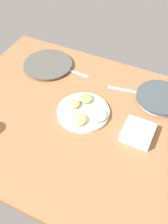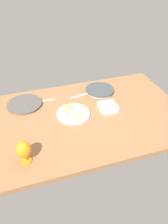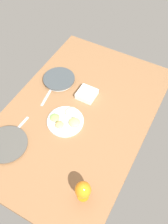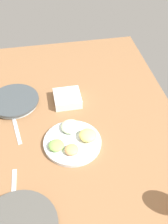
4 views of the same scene
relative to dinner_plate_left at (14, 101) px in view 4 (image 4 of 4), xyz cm
name	(u,v)px [view 4 (image 4 of 4)]	position (x,y,z in cm)	size (l,w,h in cm)	color
ground_plane	(78,129)	(22.45, 30.37, -3.66)	(160.00, 104.00, 4.00)	#8C603D
dinner_plate_left	(14,101)	(0.00, 0.00, 0.00)	(26.22, 26.22, 3.19)	silver
fruit_platter	(73,140)	(32.64, 26.59, 0.11)	(26.93, 26.93, 5.42)	silver
square_bowl_white	(67,98)	(3.62, 28.14, 0.99)	(14.07, 14.07, 4.76)	white
fork_by_left_plate	(17,131)	(20.30, 0.78, -1.36)	(18.00, 1.80, 0.60)	silver
fork_by_right_plate	(14,188)	(51.94, -1.01, -1.36)	(18.00, 1.80, 0.60)	silver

